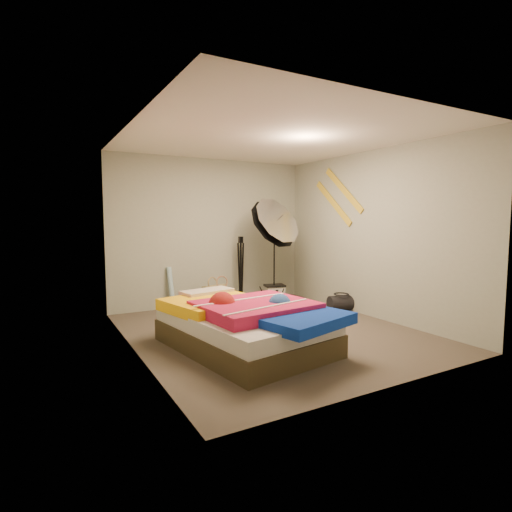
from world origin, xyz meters
TOP-DOWN VIEW (x-y plane):
  - floor at (0.00, 0.00)m, footprint 4.00×4.00m
  - ceiling at (0.00, 0.00)m, footprint 4.00×4.00m
  - wall_back at (0.00, 2.00)m, footprint 3.50×0.00m
  - wall_front at (0.00, -2.00)m, footprint 3.50×0.00m
  - wall_left at (-1.75, 0.00)m, footprint 0.00×4.00m
  - wall_right at (1.75, 0.00)m, footprint 0.00×4.00m
  - tote_bag at (-0.15, 1.51)m, footprint 0.44×0.26m
  - wrapping_roll at (-0.76, 1.90)m, footprint 0.13×0.21m
  - camera_case at (0.94, 1.43)m, footprint 0.36×0.29m
  - duffel_bag at (1.61, 0.47)m, footprint 0.45×0.34m
  - wall_stripe_upper at (1.73, 0.60)m, footprint 0.02×0.91m
  - wall_stripe_lower at (1.73, 0.85)m, footprint 0.02×0.91m
  - bed at (-0.62, -0.42)m, footprint 1.68×2.22m
  - photo_umbrella at (0.79, 1.27)m, footprint 1.06×0.83m
  - camera_tripod at (0.42, 1.71)m, footprint 0.07×0.07m

SIDE VIEW (x-z plane):
  - floor at x=0.00m, z-range 0.00..0.00m
  - duffel_bag at x=1.61m, z-range 0.00..0.25m
  - camera_case at x=0.94m, z-range 0.00..0.31m
  - tote_bag at x=-0.15m, z-range -0.01..0.42m
  - bed at x=-0.62m, z-range 0.00..0.56m
  - wrapping_roll at x=-0.76m, z-range 0.00..0.70m
  - camera_tripod at x=0.42m, z-range 0.09..1.27m
  - wall_back at x=0.00m, z-range -0.50..3.00m
  - wall_front at x=0.00m, z-range -0.50..3.00m
  - wall_left at x=-1.75m, z-range -0.75..3.25m
  - wall_right at x=1.75m, z-range -0.75..3.25m
  - photo_umbrella at x=0.79m, z-range 0.42..2.35m
  - wall_stripe_lower at x=1.73m, z-range 1.36..2.14m
  - wall_stripe_upper at x=1.73m, z-range 1.56..2.34m
  - ceiling at x=0.00m, z-range 2.50..2.50m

